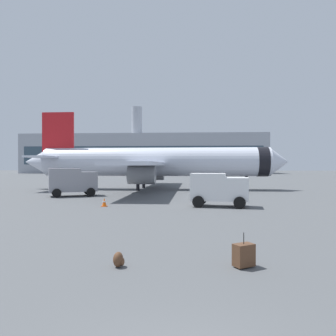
{
  "coord_description": "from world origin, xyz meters",
  "views": [
    {
      "loc": [
        -0.01,
        -4.27,
        3.23
      ],
      "look_at": [
        -1.77,
        23.55,
        3.0
      ],
      "focal_mm": 34.89,
      "sensor_mm": 36.0,
      "label": 1
    }
  ],
  "objects_px": {
    "cargo_van": "(219,188)",
    "rolling_suitcase": "(244,255)",
    "safety_cone_near": "(201,196)",
    "safety_cone_mid": "(104,202)",
    "service_truck": "(72,181)",
    "safety_cone_outer": "(241,203)",
    "safety_cone_far": "(77,185)",
    "airplane_at_gate": "(154,162)",
    "traveller_backpack": "(119,260)"
  },
  "relations": [
    {
      "from": "safety_cone_mid",
      "to": "cargo_van",
      "type": "bearing_deg",
      "value": 3.37
    },
    {
      "from": "safety_cone_near",
      "to": "safety_cone_far",
      "type": "distance_m",
      "value": 23.48
    },
    {
      "from": "safety_cone_near",
      "to": "safety_cone_mid",
      "type": "distance_m",
      "value": 9.52
    },
    {
      "from": "cargo_van",
      "to": "rolling_suitcase",
      "type": "xyz_separation_m",
      "value": [
        -0.6,
        -15.29,
        -1.06
      ]
    },
    {
      "from": "service_truck",
      "to": "rolling_suitcase",
      "type": "relative_size",
      "value": 4.8
    },
    {
      "from": "airplane_at_gate",
      "to": "safety_cone_far",
      "type": "xyz_separation_m",
      "value": [
        -11.55,
        3.04,
        -3.27
      ]
    },
    {
      "from": "airplane_at_gate",
      "to": "traveller_backpack",
      "type": "xyz_separation_m",
      "value": [
        2.44,
        -33.33,
        -3.42
      ]
    },
    {
      "from": "airplane_at_gate",
      "to": "safety_cone_near",
      "type": "height_order",
      "value": "airplane_at_gate"
    },
    {
      "from": "safety_cone_outer",
      "to": "safety_cone_far",
      "type": "bearing_deg",
      "value": 133.49
    },
    {
      "from": "safety_cone_near",
      "to": "rolling_suitcase",
      "type": "xyz_separation_m",
      "value": [
        0.61,
        -20.29,
        0.02
      ]
    },
    {
      "from": "safety_cone_near",
      "to": "airplane_at_gate",
      "type": "bearing_deg",
      "value": 114.3
    },
    {
      "from": "airplane_at_gate",
      "to": "safety_cone_outer",
      "type": "distance_m",
      "value": 20.47
    },
    {
      "from": "service_truck",
      "to": "safety_cone_mid",
      "type": "bearing_deg",
      "value": -56.02
    },
    {
      "from": "airplane_at_gate",
      "to": "safety_cone_near",
      "type": "bearing_deg",
      "value": -65.7
    },
    {
      "from": "airplane_at_gate",
      "to": "traveller_backpack",
      "type": "distance_m",
      "value": 33.6
    },
    {
      "from": "safety_cone_mid",
      "to": "rolling_suitcase",
      "type": "xyz_separation_m",
      "value": [
        8.36,
        -14.76,
        0.06
      ]
    },
    {
      "from": "airplane_at_gate",
      "to": "cargo_van",
      "type": "relative_size",
      "value": 7.67
    },
    {
      "from": "safety_cone_far",
      "to": "rolling_suitcase",
      "type": "bearing_deg",
      "value": -63.59
    },
    {
      "from": "safety_cone_mid",
      "to": "safety_cone_outer",
      "type": "relative_size",
      "value": 1.04
    },
    {
      "from": "safety_cone_near",
      "to": "rolling_suitcase",
      "type": "distance_m",
      "value": 20.3
    },
    {
      "from": "safety_cone_far",
      "to": "traveller_backpack",
      "type": "distance_m",
      "value": 38.96
    },
    {
      "from": "safety_cone_mid",
      "to": "safety_cone_outer",
      "type": "height_order",
      "value": "safety_cone_mid"
    },
    {
      "from": "service_truck",
      "to": "safety_cone_far",
      "type": "bearing_deg",
      "value": 107.05
    },
    {
      "from": "safety_cone_far",
      "to": "airplane_at_gate",
      "type": "bearing_deg",
      "value": -14.73
    },
    {
      "from": "cargo_van",
      "to": "rolling_suitcase",
      "type": "relative_size",
      "value": 4.23
    },
    {
      "from": "cargo_van",
      "to": "safety_cone_outer",
      "type": "height_order",
      "value": "cargo_van"
    },
    {
      "from": "safety_cone_near",
      "to": "safety_cone_outer",
      "type": "xyz_separation_m",
      "value": [
        2.86,
        -5.44,
        -0.05
      ]
    },
    {
      "from": "safety_cone_near",
      "to": "safety_cone_mid",
      "type": "height_order",
      "value": "safety_cone_near"
    },
    {
      "from": "safety_cone_outer",
      "to": "traveller_backpack",
      "type": "relative_size",
      "value": 1.33
    },
    {
      "from": "safety_cone_near",
      "to": "traveller_backpack",
      "type": "xyz_separation_m",
      "value": [
        -3.35,
        -20.52,
        -0.13
      ]
    },
    {
      "from": "service_truck",
      "to": "safety_cone_outer",
      "type": "bearing_deg",
      "value": -26.79
    },
    {
      "from": "service_truck",
      "to": "safety_cone_mid",
      "type": "height_order",
      "value": "service_truck"
    },
    {
      "from": "airplane_at_gate",
      "to": "safety_cone_far",
      "type": "height_order",
      "value": "airplane_at_gate"
    },
    {
      "from": "service_truck",
      "to": "safety_cone_near",
      "type": "distance_m",
      "value": 13.64
    },
    {
      "from": "safety_cone_mid",
      "to": "rolling_suitcase",
      "type": "distance_m",
      "value": 16.96
    },
    {
      "from": "service_truck",
      "to": "traveller_backpack",
      "type": "xyz_separation_m",
      "value": [
        9.96,
        -23.25,
        -1.37
      ]
    },
    {
      "from": "safety_cone_near",
      "to": "cargo_van",
      "type": "bearing_deg",
      "value": -76.37
    },
    {
      "from": "airplane_at_gate",
      "to": "safety_cone_mid",
      "type": "xyz_separation_m",
      "value": [
        -1.96,
        -18.34,
        -3.33
      ]
    },
    {
      "from": "airplane_at_gate",
      "to": "safety_cone_mid",
      "type": "distance_m",
      "value": 18.74
    },
    {
      "from": "airplane_at_gate",
      "to": "cargo_van",
      "type": "bearing_deg",
      "value": -68.55
    },
    {
      "from": "safety_cone_near",
      "to": "rolling_suitcase",
      "type": "relative_size",
      "value": 0.68
    },
    {
      "from": "airplane_at_gate",
      "to": "cargo_van",
      "type": "xyz_separation_m",
      "value": [
        7.0,
        -17.81,
        -2.21
      ]
    },
    {
      "from": "service_truck",
      "to": "airplane_at_gate",
      "type": "bearing_deg",
      "value": 53.29
    },
    {
      "from": "cargo_van",
      "to": "rolling_suitcase",
      "type": "height_order",
      "value": "cargo_van"
    },
    {
      "from": "safety_cone_near",
      "to": "safety_cone_far",
      "type": "relative_size",
      "value": 0.94
    },
    {
      "from": "safety_cone_mid",
      "to": "traveller_backpack",
      "type": "xyz_separation_m",
      "value": [
        4.4,
        -15.0,
        -0.1
      ]
    },
    {
      "from": "safety_cone_outer",
      "to": "airplane_at_gate",
      "type": "bearing_deg",
      "value": 115.34
    },
    {
      "from": "cargo_van",
      "to": "safety_cone_outer",
      "type": "relative_size",
      "value": 7.26
    },
    {
      "from": "airplane_at_gate",
      "to": "service_truck",
      "type": "relative_size",
      "value": 6.75
    },
    {
      "from": "service_truck",
      "to": "safety_cone_near",
      "type": "bearing_deg",
      "value": -11.56
    }
  ]
}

